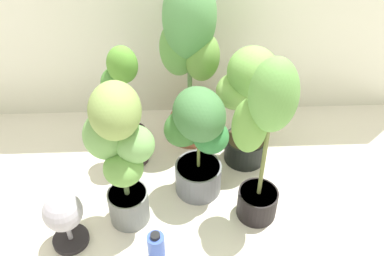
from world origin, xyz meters
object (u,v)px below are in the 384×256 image
object	(u,v)px
potted_plant_back_right	(251,99)
potted_plant_back_center	(189,47)
potted_plant_front_right	(263,132)
floor_fan	(64,215)
potted_plant_back_left	(126,110)
potted_plant_center	(198,138)
nutrient_bottle	(156,247)
potted_plant_front_left	(120,148)

from	to	relation	value
potted_plant_back_right	potted_plant_back_center	bearing A→B (deg)	147.10
potted_plant_front_right	floor_fan	distance (m)	1.01
potted_plant_back_left	potted_plant_back_center	bearing A→B (deg)	27.88
potted_plant_center	nutrient_bottle	distance (m)	0.57
floor_fan	nutrient_bottle	xyz separation A→B (m)	(0.43, -0.12, -0.12)
potted_plant_front_right	floor_fan	size ratio (longest dim) A/B	2.93
nutrient_bottle	potted_plant_center	bearing A→B (deg)	63.86
potted_plant_back_left	potted_plant_back_right	xyz separation A→B (m)	(0.68, -0.02, 0.07)
potted_plant_back_left	floor_fan	size ratio (longest dim) A/B	2.37
potted_plant_front_left	potted_plant_back_left	bearing A→B (deg)	92.59
potted_plant_back_left	potted_plant_center	bearing A→B (deg)	-33.26
potted_plant_back_right	potted_plant_center	bearing A→B (deg)	-141.94
floor_fan	potted_plant_front_right	bearing A→B (deg)	48.22
potted_plant_front_left	nutrient_bottle	distance (m)	0.51
potted_plant_center	potted_plant_front_right	size ratio (longest dim) A/B	0.70
potted_plant_front_left	potted_plant_back_right	distance (m)	0.79
potted_plant_front_left	potted_plant_center	distance (m)	0.43
potted_plant_back_center	floor_fan	world-z (taller)	potted_plant_back_center
potted_plant_front_right	potted_plant_back_right	xyz separation A→B (m)	(0.01, 0.42, -0.12)
potted_plant_back_left	nutrient_bottle	xyz separation A→B (m)	(0.17, -0.69, -0.28)
potted_plant_center	potted_plant_back_left	xyz separation A→B (m)	(-0.39, 0.25, -0.01)
potted_plant_back_center	potted_plant_front_right	world-z (taller)	potted_plant_back_center
potted_plant_back_left	potted_plant_front_right	bearing A→B (deg)	-33.09
potted_plant_back_left	floor_fan	bearing A→B (deg)	-114.53
potted_plant_front_left	potted_plant_back_right	world-z (taller)	potted_plant_front_left
floor_fan	nutrient_bottle	bearing A→B (deg)	24.54
potted_plant_back_center	potted_plant_center	size ratio (longest dim) A/B	1.60
potted_plant_front_left	floor_fan	bearing A→B (deg)	-154.88
potted_plant_back_right	nutrient_bottle	world-z (taller)	potted_plant_back_right
potted_plant_back_left	floor_fan	world-z (taller)	potted_plant_back_left
potted_plant_back_center	potted_plant_back_right	bearing A→B (deg)	-32.90
potted_plant_front_left	potted_plant_back_center	xyz separation A→B (m)	(0.34, 0.64, 0.15)
floor_fan	potted_plant_back_center	bearing A→B (deg)	90.54
potted_plant_center	potted_plant_front_right	world-z (taller)	potted_plant_front_right
potted_plant_front_right	potted_plant_front_left	bearing A→B (deg)	-179.27
potted_plant_back_left	nutrient_bottle	bearing A→B (deg)	-76.30
potted_plant_front_left	potted_plant_center	xyz separation A→B (m)	(0.37, 0.19, -0.12)
potted_plant_front_left	nutrient_bottle	xyz separation A→B (m)	(0.15, -0.25, -0.42)
potted_plant_back_center	potted_plant_back_right	world-z (taller)	potted_plant_back_center
floor_fan	nutrient_bottle	distance (m)	0.46
potted_plant_front_left	floor_fan	world-z (taller)	potted_plant_front_left
potted_plant_center	potted_plant_front_left	bearing A→B (deg)	-152.34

